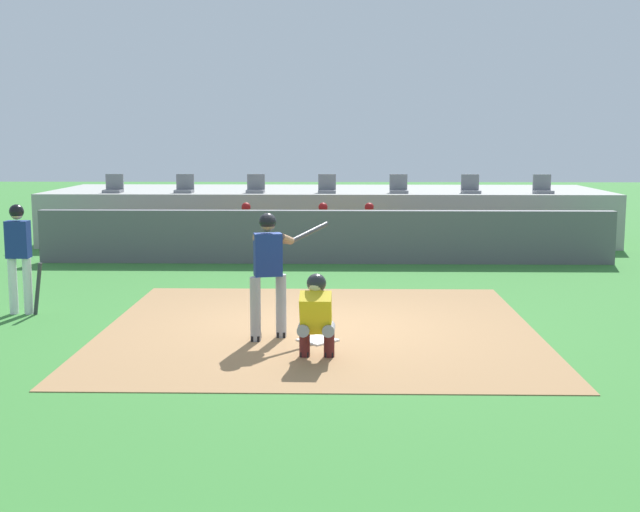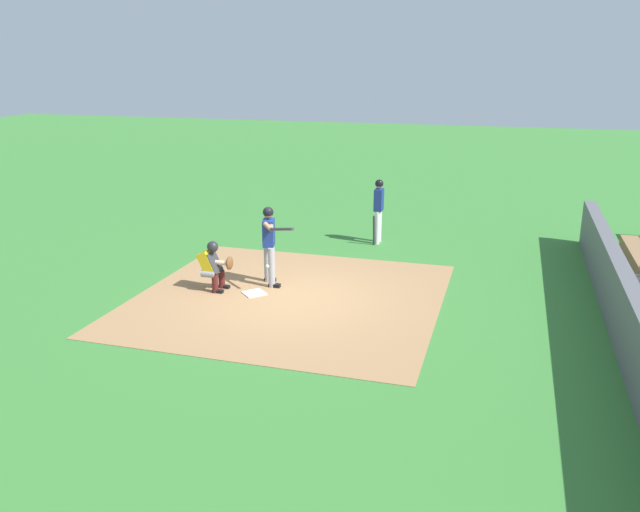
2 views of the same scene
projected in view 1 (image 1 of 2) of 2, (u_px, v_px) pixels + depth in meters
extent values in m
plane|color=#387A33|center=(319.00, 329.00, 12.44)|extent=(80.00, 80.00, 0.00)
cube|color=#9E754C|center=(319.00, 328.00, 12.44)|extent=(6.40, 6.40, 0.01)
cube|color=white|center=(318.00, 340.00, 11.65)|extent=(0.62, 0.62, 0.02)
cylinder|color=#99999E|center=(255.00, 310.00, 11.59)|extent=(0.15, 0.15, 0.92)
cylinder|color=#99999E|center=(281.00, 306.00, 11.81)|extent=(0.15, 0.15, 0.92)
cube|color=navy|center=(268.00, 255.00, 11.59)|extent=(0.43, 0.32, 0.60)
sphere|color=#996B4C|center=(268.00, 224.00, 11.53)|extent=(0.21, 0.21, 0.21)
sphere|color=black|center=(268.00, 222.00, 11.52)|extent=(0.24, 0.24, 0.24)
cylinder|color=#996B4C|center=(273.00, 239.00, 11.65)|extent=(0.57, 0.27, 0.18)
cylinder|color=#996B4C|center=(287.00, 239.00, 11.64)|extent=(0.22, 0.26, 0.17)
cylinder|color=#333338|center=(310.00, 232.00, 12.05)|extent=(0.55, 0.72, 0.24)
cube|color=black|center=(256.00, 337.00, 11.70)|extent=(0.12, 0.26, 0.09)
cube|color=black|center=(282.00, 334.00, 11.93)|extent=(0.12, 0.26, 0.09)
cylinder|color=gray|center=(304.00, 329.00, 10.62)|extent=(0.17, 0.32, 0.16)
cylinder|color=#4C1919|center=(305.00, 342.00, 10.80)|extent=(0.14, 0.14, 0.42)
cube|color=black|center=(305.00, 353.00, 10.88)|extent=(0.12, 0.24, 0.08)
cylinder|color=gray|center=(329.00, 329.00, 10.60)|extent=(0.17, 0.32, 0.16)
cylinder|color=#4C1919|center=(329.00, 342.00, 10.78)|extent=(0.14, 0.14, 0.42)
cube|color=black|center=(329.00, 353.00, 10.87)|extent=(0.12, 0.24, 0.08)
cube|color=gold|center=(316.00, 313.00, 10.53)|extent=(0.41, 0.45, 0.57)
cube|color=#2D2D33|center=(317.00, 311.00, 10.65)|extent=(0.39, 0.26, 0.45)
sphere|color=beige|center=(316.00, 285.00, 10.56)|extent=(0.21, 0.21, 0.21)
sphere|color=#232328|center=(316.00, 283.00, 10.58)|extent=(0.25, 0.25, 0.25)
cylinder|color=beige|center=(314.00, 309.00, 10.76)|extent=(0.11, 0.45, 0.10)
ellipsoid|color=brown|center=(312.00, 305.00, 10.98)|extent=(0.28, 0.13, 0.30)
sphere|color=white|center=(321.00, 289.00, 11.89)|extent=(0.07, 0.07, 0.07)
cylinder|color=silver|center=(13.00, 286.00, 13.41)|extent=(0.14, 0.14, 0.92)
cylinder|color=silver|center=(28.00, 286.00, 13.41)|extent=(0.14, 0.14, 0.92)
cube|color=navy|center=(18.00, 239.00, 13.30)|extent=(0.36, 0.22, 0.60)
sphere|color=tan|center=(17.00, 213.00, 13.24)|extent=(0.20, 0.20, 0.20)
sphere|color=black|center=(16.00, 211.00, 13.23)|extent=(0.23, 0.23, 0.23)
cylinder|color=#333338|center=(38.00, 289.00, 13.36)|extent=(0.18, 0.06, 0.85)
cube|color=#59595E|center=(325.00, 237.00, 18.79)|extent=(13.00, 0.30, 1.20)
cube|color=olive|center=(326.00, 247.00, 19.83)|extent=(11.80, 0.44, 0.45)
cylinder|color=#939399|center=(240.00, 237.00, 19.59)|extent=(0.15, 0.40, 0.15)
cylinder|color=#939399|center=(239.00, 250.00, 19.43)|extent=(0.13, 0.13, 0.45)
cube|color=maroon|center=(239.00, 258.00, 19.40)|extent=(0.11, 0.24, 0.08)
cylinder|color=#939399|center=(251.00, 237.00, 19.58)|extent=(0.15, 0.40, 0.15)
cylinder|color=#939399|center=(250.00, 250.00, 19.42)|extent=(0.13, 0.13, 0.45)
cube|color=maroon|center=(250.00, 258.00, 19.40)|extent=(0.11, 0.24, 0.08)
cube|color=gold|center=(246.00, 225.00, 19.76)|extent=(0.36, 0.22, 0.54)
sphere|color=#996B4C|center=(246.00, 209.00, 19.71)|extent=(0.20, 0.20, 0.20)
sphere|color=maroon|center=(246.00, 207.00, 19.70)|extent=(0.22, 0.22, 0.22)
cylinder|color=#996B4C|center=(237.00, 230.00, 19.64)|extent=(0.09, 0.41, 0.22)
cylinder|color=#996B4C|center=(254.00, 230.00, 19.64)|extent=(0.09, 0.41, 0.22)
cylinder|color=#939399|center=(317.00, 238.00, 19.55)|extent=(0.15, 0.40, 0.15)
cylinder|color=#939399|center=(317.00, 250.00, 19.39)|extent=(0.13, 0.13, 0.45)
cube|color=maroon|center=(317.00, 258.00, 19.37)|extent=(0.11, 0.24, 0.08)
cylinder|color=#939399|center=(328.00, 238.00, 19.54)|extent=(0.15, 0.40, 0.15)
cylinder|color=#939399|center=(328.00, 250.00, 19.38)|extent=(0.13, 0.13, 0.45)
cube|color=maroon|center=(328.00, 258.00, 19.36)|extent=(0.11, 0.24, 0.08)
cube|color=gold|center=(323.00, 225.00, 19.73)|extent=(0.36, 0.22, 0.54)
sphere|color=brown|center=(323.00, 209.00, 19.67)|extent=(0.20, 0.20, 0.20)
sphere|color=maroon|center=(323.00, 207.00, 19.66)|extent=(0.22, 0.22, 0.22)
cylinder|color=brown|center=(314.00, 230.00, 19.61)|extent=(0.09, 0.41, 0.22)
cylinder|color=brown|center=(331.00, 230.00, 19.60)|extent=(0.09, 0.41, 0.22)
cylinder|color=#939399|center=(364.00, 238.00, 19.53)|extent=(0.15, 0.40, 0.15)
cylinder|color=#939399|center=(364.00, 250.00, 19.37)|extent=(0.13, 0.13, 0.45)
cube|color=maroon|center=(364.00, 258.00, 19.34)|extent=(0.11, 0.24, 0.08)
cylinder|color=#939399|center=(375.00, 238.00, 19.52)|extent=(0.15, 0.40, 0.15)
cylinder|color=#939399|center=(375.00, 250.00, 19.36)|extent=(0.13, 0.13, 0.45)
cube|color=maroon|center=(375.00, 258.00, 19.34)|extent=(0.11, 0.24, 0.08)
cube|color=gold|center=(369.00, 225.00, 19.70)|extent=(0.36, 0.22, 0.54)
sphere|color=tan|center=(369.00, 209.00, 19.65)|extent=(0.20, 0.20, 0.20)
sphere|color=maroon|center=(369.00, 207.00, 19.64)|extent=(0.22, 0.22, 0.22)
cylinder|color=tan|center=(361.00, 230.00, 19.58)|extent=(0.09, 0.41, 0.22)
cylinder|color=tan|center=(378.00, 230.00, 19.58)|extent=(0.09, 0.41, 0.22)
cube|color=#9E9E99|center=(328.00, 214.00, 23.13)|extent=(15.00, 4.40, 1.40)
cube|color=slate|center=(113.00, 191.00, 21.55)|extent=(0.46, 0.46, 0.08)
cube|color=slate|center=(115.00, 182.00, 21.72)|extent=(0.46, 0.06, 0.40)
cube|color=slate|center=(184.00, 191.00, 21.51)|extent=(0.46, 0.46, 0.08)
cube|color=slate|center=(185.00, 182.00, 21.68)|extent=(0.46, 0.06, 0.40)
cube|color=slate|center=(255.00, 191.00, 21.48)|extent=(0.46, 0.46, 0.08)
cube|color=slate|center=(256.00, 182.00, 21.64)|extent=(0.46, 0.06, 0.40)
cube|color=slate|center=(327.00, 192.00, 21.44)|extent=(0.46, 0.46, 0.08)
cube|color=slate|center=(327.00, 182.00, 21.60)|extent=(0.46, 0.06, 0.40)
cube|color=slate|center=(399.00, 192.00, 21.40)|extent=(0.46, 0.46, 0.08)
cube|color=slate|center=(398.00, 182.00, 21.56)|extent=(0.46, 0.06, 0.40)
cube|color=slate|center=(471.00, 192.00, 21.36)|extent=(0.46, 0.46, 0.08)
cube|color=slate|center=(470.00, 182.00, 21.52)|extent=(0.46, 0.06, 0.40)
cube|color=slate|center=(543.00, 192.00, 21.32)|extent=(0.46, 0.46, 0.08)
cube|color=slate|center=(542.00, 182.00, 21.49)|extent=(0.46, 0.06, 0.40)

